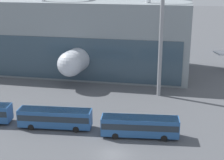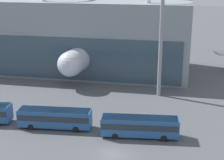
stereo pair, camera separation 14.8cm
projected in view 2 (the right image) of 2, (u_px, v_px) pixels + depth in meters
The scene contains 5 objects.
ground_plane at pixel (113, 154), 47.57m from camera, with size 440.00×440.00×0.00m, color #515459.
airliner_at_gate_far at pixel (100, 47), 89.77m from camera, with size 44.97×41.68×15.01m.
shuttle_bus_1 at pixel (55, 117), 55.07m from camera, with size 11.95×3.70×3.16m.
shuttle_bus_2 at pixel (140, 125), 52.11m from camera, with size 11.98×3.90×3.16m.
floodlight_mast at pixel (162, 18), 65.43m from camera, with size 2.74×2.74×25.54m.
Camera 2 is at (8.15, -41.40, 24.28)m, focal length 55.00 mm.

